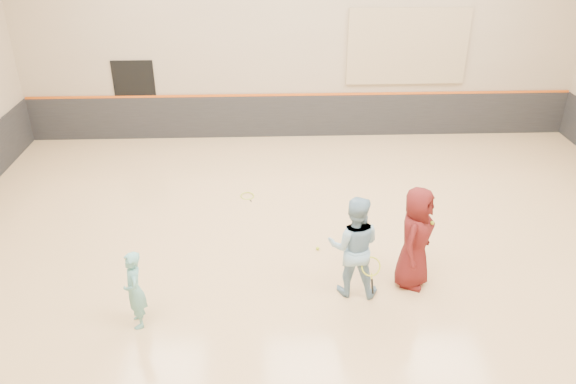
{
  "coord_description": "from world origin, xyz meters",
  "views": [
    {
      "loc": [
        -0.96,
        -8.81,
        6.02
      ],
      "look_at": [
        -0.59,
        0.4,
        1.15
      ],
      "focal_mm": 35.0,
      "sensor_mm": 36.0,
      "label": 1
    }
  ],
  "objects_px": {
    "instructor": "(354,246)",
    "young_man": "(416,238)",
    "girl": "(135,290)",
    "spare_racket": "(247,194)"
  },
  "relations": [
    {
      "from": "instructor",
      "to": "young_man",
      "type": "height_order",
      "value": "young_man"
    },
    {
      "from": "instructor",
      "to": "young_man",
      "type": "distance_m",
      "value": 1.09
    },
    {
      "from": "girl",
      "to": "spare_racket",
      "type": "height_order",
      "value": "girl"
    },
    {
      "from": "instructor",
      "to": "spare_racket",
      "type": "bearing_deg",
      "value": -52.04
    },
    {
      "from": "instructor",
      "to": "young_man",
      "type": "bearing_deg",
      "value": -159.45
    },
    {
      "from": "spare_racket",
      "to": "instructor",
      "type": "bearing_deg",
      "value": -61.92
    },
    {
      "from": "girl",
      "to": "young_man",
      "type": "relative_size",
      "value": 0.71
    },
    {
      "from": "instructor",
      "to": "girl",
      "type": "bearing_deg",
      "value": 21.17
    },
    {
      "from": "young_man",
      "to": "spare_racket",
      "type": "distance_m",
      "value": 4.51
    },
    {
      "from": "girl",
      "to": "instructor",
      "type": "height_order",
      "value": "instructor"
    }
  ]
}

